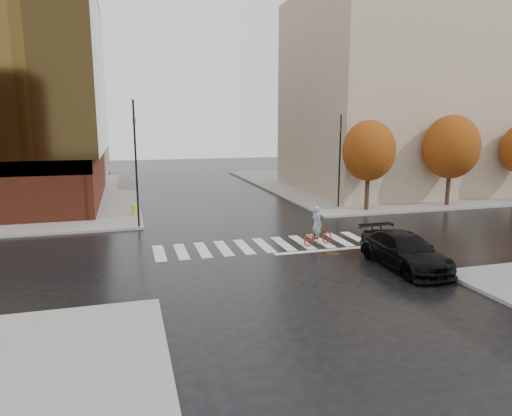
{
  "coord_description": "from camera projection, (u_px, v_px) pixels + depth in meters",
  "views": [
    {
      "loc": [
        -6.9,
        -22.09,
        6.49
      ],
      "look_at": [
        -0.35,
        0.78,
        2.0
      ],
      "focal_mm": 32.0,
      "sensor_mm": 36.0,
      "label": 1
    }
  ],
  "objects": [
    {
      "name": "tree_ne_a",
      "position": [
        369.0,
        151.0,
        32.8
      ],
      "size": [
        3.8,
        3.8,
        6.5
      ],
      "color": "#321E16",
      "rests_on": "sidewalk_ne"
    },
    {
      "name": "sedan",
      "position": [
        404.0,
        251.0,
        20.56
      ],
      "size": [
        2.24,
        5.38,
        1.55
      ],
      "primitive_type": "imported",
      "rotation": [
        0.0,
        0.0,
        0.01
      ],
      "color": "black",
      "rests_on": "ground"
    },
    {
      "name": "building_nw_far",
      "position": [
        40.0,
        90.0,
        52.68
      ],
      "size": [
        14.0,
        12.0,
        20.0
      ],
      "primitive_type": "cube",
      "color": "tan",
      "rests_on": "sidewalk_nw"
    },
    {
      "name": "traffic_light_ne",
      "position": [
        340.0,
        156.0,
        34.0
      ],
      "size": [
        0.19,
        0.21,
        6.86
      ],
      "rotation": [
        0.0,
        0.0,
        3.5
      ],
      "color": "black",
      "rests_on": "sidewalk_ne"
    },
    {
      "name": "manhole",
      "position": [
        333.0,
        254.0,
        22.81
      ],
      "size": [
        0.77,
        0.77,
        0.01
      ],
      "primitive_type": "cylinder",
      "rotation": [
        0.0,
        0.0,
        0.21
      ],
      "color": "#402716",
      "rests_on": "ground"
    },
    {
      "name": "sidewalk_ne",
      "position": [
        394.0,
        182.0,
        49.44
      ],
      "size": [
        30.0,
        30.0,
        0.15
      ],
      "primitive_type": "cube",
      "color": "gray",
      "rests_on": "ground"
    },
    {
      "name": "traffic_light_nw",
      "position": [
        136.0,
        155.0,
        27.34
      ],
      "size": [
        0.21,
        0.18,
        7.66
      ],
      "rotation": [
        0.0,
        0.0,
        -1.46
      ],
      "color": "black",
      "rests_on": "sidewalk_nw"
    },
    {
      "name": "cyclist",
      "position": [
        317.0,
        232.0,
        24.37
      ],
      "size": [
        1.98,
        1.12,
        2.13
      ],
      "rotation": [
        0.0,
        0.0,
        1.84
      ],
      "color": "maroon",
      "rests_on": "ground"
    },
    {
      "name": "ground",
      "position": [
        267.0,
        248.0,
        23.94
      ],
      "size": [
        120.0,
        120.0,
        0.0
      ],
      "primitive_type": "plane",
      "color": "black",
      "rests_on": "ground"
    },
    {
      "name": "building_ne_tan",
      "position": [
        386.0,
        93.0,
        42.89
      ],
      "size": [
        16.0,
        16.0,
        18.0
      ],
      "primitive_type": "cube",
      "color": "tan",
      "rests_on": "sidewalk_ne"
    },
    {
      "name": "fire_hydrant",
      "position": [
        134.0,
        209.0,
        31.52
      ],
      "size": [
        0.28,
        0.28,
        0.79
      ],
      "color": "#BFBC0B",
      "rests_on": "sidewalk_nw"
    },
    {
      "name": "crosswalk",
      "position": [
        264.0,
        245.0,
        24.41
      ],
      "size": [
        12.0,
        3.0,
        0.01
      ],
      "primitive_type": "cube",
      "color": "silver",
      "rests_on": "ground"
    },
    {
      "name": "tree_ne_b",
      "position": [
        451.0,
        147.0,
        34.67
      ],
      "size": [
        4.2,
        4.2,
        6.89
      ],
      "color": "#321E16",
      "rests_on": "sidewalk_ne"
    }
  ]
}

